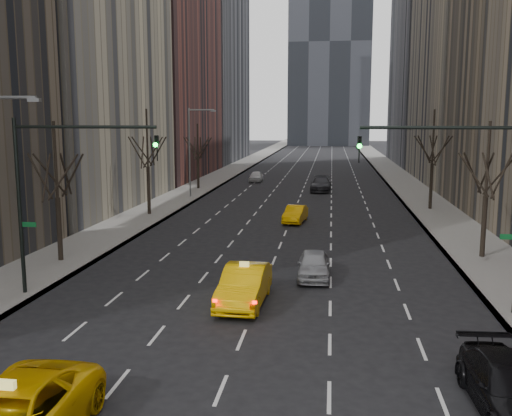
% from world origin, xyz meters
% --- Properties ---
extents(sidewalk_left, '(4.50, 320.00, 0.15)m').
position_xyz_m(sidewalk_left, '(-12.25, 70.00, 0.07)').
color(sidewalk_left, slate).
rests_on(sidewalk_left, ground).
extents(sidewalk_right, '(4.50, 320.00, 0.15)m').
position_xyz_m(sidewalk_right, '(12.25, 70.00, 0.07)').
color(sidewalk_right, slate).
rests_on(sidewalk_right, ground).
extents(bld_left_far, '(14.00, 28.00, 44.00)m').
position_xyz_m(bld_left_far, '(-21.50, 66.00, 22.00)').
color(bld_left_far, brown).
rests_on(bld_left_far, ground).
extents(tree_lw_b, '(3.36, 3.50, 7.82)m').
position_xyz_m(tree_lw_b, '(-12.00, 18.00, 3.72)').
color(tree_lw_b, black).
rests_on(tree_lw_b, ground).
extents(tree_lw_c, '(3.36, 3.50, 8.74)m').
position_xyz_m(tree_lw_c, '(-12.00, 34.00, 4.04)').
color(tree_lw_c, black).
rests_on(tree_lw_c, ground).
extents(tree_lw_d, '(3.36, 3.50, 7.36)m').
position_xyz_m(tree_lw_d, '(-12.00, 52.00, 3.56)').
color(tree_lw_d, black).
rests_on(tree_lw_d, ground).
extents(tree_rw_b, '(3.36, 3.50, 7.82)m').
position_xyz_m(tree_rw_b, '(12.00, 22.00, 3.72)').
color(tree_rw_b, black).
rests_on(tree_rw_b, ground).
extents(tree_rw_c, '(3.36, 3.50, 8.74)m').
position_xyz_m(tree_rw_c, '(12.00, 40.00, 4.04)').
color(tree_rw_c, black).
rests_on(tree_rw_c, ground).
extents(traffic_mast_left, '(6.69, 0.39, 8.00)m').
position_xyz_m(traffic_mast_left, '(-9.11, 12.00, 5.49)').
color(traffic_mast_left, black).
rests_on(traffic_mast_left, ground).
extents(traffic_mast_right, '(6.69, 0.39, 8.00)m').
position_xyz_m(traffic_mast_right, '(9.11, 12.00, 5.49)').
color(traffic_mast_right, black).
rests_on(traffic_mast_right, ground).
extents(streetlight_far, '(2.83, 0.22, 9.00)m').
position_xyz_m(streetlight_far, '(-10.84, 45.00, 5.62)').
color(streetlight_far, slate).
rests_on(streetlight_far, ground).
extents(taxi_sedan, '(1.96, 5.19, 1.69)m').
position_xyz_m(taxi_sedan, '(-0.52, 12.11, 0.85)').
color(taxi_sedan, '#F8B705').
rests_on(taxi_sedan, ground).
extents(silver_sedan_ahead, '(1.72, 4.12, 1.40)m').
position_xyz_m(silver_sedan_ahead, '(2.39, 16.70, 0.70)').
color(silver_sedan_ahead, gray).
rests_on(silver_sedan_ahead, ground).
extents(parked_suv_black, '(2.27, 5.08, 1.45)m').
position_xyz_m(parked_suv_black, '(8.21, 3.81, 0.72)').
color(parked_suv_black, black).
rests_on(parked_suv_black, ground).
extents(far_taxi, '(1.90, 4.15, 1.32)m').
position_xyz_m(far_taxi, '(0.44, 32.39, 0.66)').
color(far_taxi, '#FFAF05').
rests_on(far_taxi, ground).
extents(far_suv_grey, '(2.37, 5.53, 1.59)m').
position_xyz_m(far_suv_grey, '(2.06, 52.29, 0.79)').
color(far_suv_grey, '#2B2A2F').
rests_on(far_suv_grey, ground).
extents(far_car_white, '(1.69, 4.05, 1.37)m').
position_xyz_m(far_car_white, '(-6.45, 60.85, 0.68)').
color(far_car_white, silver).
rests_on(far_car_white, ground).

